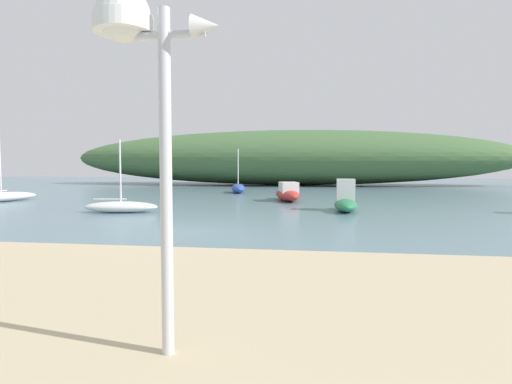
{
  "coord_description": "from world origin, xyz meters",
  "views": [
    {
      "loc": [
        4.29,
        -12.69,
        2.08
      ],
      "look_at": [
        1.96,
        3.07,
        1.08
      ],
      "focal_mm": 29.22,
      "sensor_mm": 36.0,
      "label": 1
    }
  ],
  "objects_px": {
    "motorboat_centre_water": "(346,200)",
    "motorboat_near_shore": "(288,193)",
    "mast_structure": "(136,49)",
    "sailboat_outer_mooring": "(1,197)",
    "sailboat_off_point": "(121,207)",
    "sailboat_mid_channel": "(238,188)"
  },
  "relations": [
    {
      "from": "motorboat_near_shore",
      "to": "mast_structure",
      "type": "bearing_deg",
      "value": -90.01
    },
    {
      "from": "motorboat_near_shore",
      "to": "sailboat_outer_mooring",
      "type": "xyz_separation_m",
      "value": [
        -16.47,
        -2.93,
        -0.16
      ]
    },
    {
      "from": "mast_structure",
      "to": "motorboat_near_shore",
      "type": "distance_m",
      "value": 20.94
    },
    {
      "from": "sailboat_off_point",
      "to": "sailboat_outer_mooring",
      "type": "relative_size",
      "value": 0.73
    },
    {
      "from": "sailboat_outer_mooring",
      "to": "sailboat_mid_channel",
      "type": "bearing_deg",
      "value": 38.62
    },
    {
      "from": "sailboat_off_point",
      "to": "mast_structure",
      "type": "bearing_deg",
      "value": -62.88
    },
    {
      "from": "mast_structure",
      "to": "sailboat_outer_mooring",
      "type": "height_order",
      "value": "sailboat_outer_mooring"
    },
    {
      "from": "sailboat_off_point",
      "to": "sailboat_mid_channel",
      "type": "bearing_deg",
      "value": 79.54
    },
    {
      "from": "motorboat_centre_water",
      "to": "sailboat_off_point",
      "type": "bearing_deg",
      "value": -168.15
    },
    {
      "from": "sailboat_outer_mooring",
      "to": "motorboat_centre_water",
      "type": "bearing_deg",
      "value": -6.69
    },
    {
      "from": "motorboat_centre_water",
      "to": "sailboat_mid_channel",
      "type": "distance_m",
      "value": 14.08
    },
    {
      "from": "mast_structure",
      "to": "motorboat_centre_water",
      "type": "height_order",
      "value": "mast_structure"
    },
    {
      "from": "mast_structure",
      "to": "sailboat_mid_channel",
      "type": "height_order",
      "value": "mast_structure"
    },
    {
      "from": "motorboat_centre_water",
      "to": "motorboat_near_shore",
      "type": "distance_m",
      "value": 6.04
    },
    {
      "from": "motorboat_near_shore",
      "to": "sailboat_off_point",
      "type": "relative_size",
      "value": 1.28
    },
    {
      "from": "motorboat_centre_water",
      "to": "sailboat_outer_mooring",
      "type": "height_order",
      "value": "sailboat_outer_mooring"
    },
    {
      "from": "mast_structure",
      "to": "sailboat_outer_mooring",
      "type": "xyz_separation_m",
      "value": [
        -16.46,
        17.83,
        -2.91
      ]
    },
    {
      "from": "motorboat_near_shore",
      "to": "sailboat_mid_channel",
      "type": "relative_size",
      "value": 1.27
    },
    {
      "from": "sailboat_off_point",
      "to": "sailboat_outer_mooring",
      "type": "height_order",
      "value": "sailboat_outer_mooring"
    },
    {
      "from": "mast_structure",
      "to": "sailboat_off_point",
      "type": "xyz_separation_m",
      "value": [
        -6.89,
        13.46,
        -2.94
      ]
    },
    {
      "from": "sailboat_mid_channel",
      "to": "sailboat_outer_mooring",
      "type": "distance_m",
      "value": 15.58
    },
    {
      "from": "mast_structure",
      "to": "sailboat_outer_mooring",
      "type": "distance_m",
      "value": 24.44
    }
  ]
}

